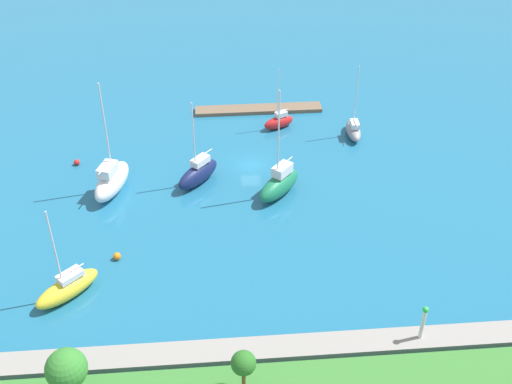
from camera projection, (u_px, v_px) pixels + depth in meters
name	position (u px, v px, depth m)	size (l,w,h in m)	color
water	(251.00, 165.00, 81.82)	(160.00, 160.00, 0.00)	#1E668C
pier_dock	(259.00, 109.00, 93.89)	(18.80, 2.59, 0.53)	brown
breakwater	(277.00, 350.00, 55.94)	(72.57, 2.59, 1.06)	gray
harbor_beacon	(423.00, 320.00, 55.26)	(0.56, 0.56, 3.73)	silver
park_tree_west	(66.00, 369.00, 48.84)	(3.31, 3.31, 5.21)	brown
park_tree_center	(244.00, 364.00, 49.88)	(2.06, 2.06, 4.14)	brown
sailboat_red_outer_mooring	(279.00, 122.00, 89.22)	(4.86, 3.36, 9.12)	red
sailboat_navy_center_basin	(198.00, 173.00, 77.63)	(6.05, 6.58, 11.23)	#141E4C
sailboat_white_off_beacon	(112.00, 180.00, 75.84)	(5.01, 8.33, 14.27)	white
sailboat_gray_mid_basin	(353.00, 130.00, 87.30)	(2.00, 5.56, 10.33)	gray
sailboat_green_far_south	(279.00, 184.00, 75.55)	(6.60, 7.10, 14.03)	#19724C
sailboat_yellow_along_channel	(67.00, 287.00, 61.56)	(6.61, 6.36, 10.65)	yellow
mooring_buoy_orange	(117.00, 256.00, 66.47)	(0.82, 0.82, 0.82)	orange
mooring_buoy_red	(77.00, 162.00, 81.61)	(0.77, 0.77, 0.77)	red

